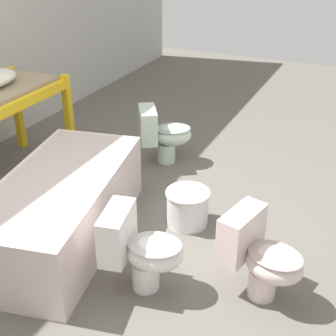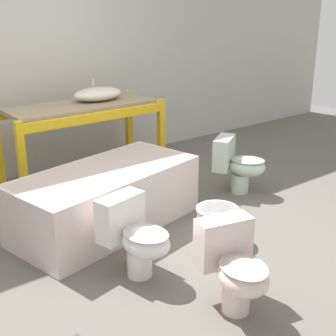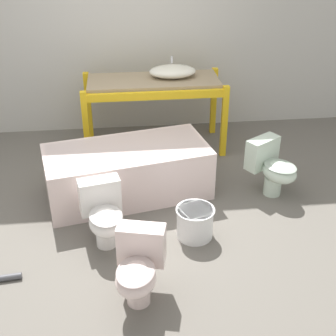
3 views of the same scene
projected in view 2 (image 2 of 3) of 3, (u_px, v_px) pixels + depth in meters
name	position (u px, v px, depth m)	size (l,w,h in m)	color
ground_plane	(118.00, 237.00, 4.03)	(12.00, 12.00, 0.00)	#666059
warehouse_wall_rear	(12.00, 33.00, 4.98)	(10.80, 0.08, 3.20)	beige
shelving_rack	(82.00, 117.00, 5.00)	(1.70, 0.74, 0.89)	yellow
sink_basin	(98.00, 94.00, 5.10)	(0.56, 0.35, 0.23)	silver
bathtub_main	(106.00, 194.00, 4.12)	(1.79, 1.10, 0.54)	silver
toilet_near	(235.00, 265.00, 2.99)	(0.45, 0.59, 0.59)	silver
toilet_far	(136.00, 235.00, 3.38)	(0.44, 0.58, 0.59)	white
toilet_extra	(238.00, 163.00, 4.89)	(0.56, 0.62, 0.59)	silver
bucket_white	(217.00, 224.00, 3.92)	(0.36, 0.36, 0.30)	white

